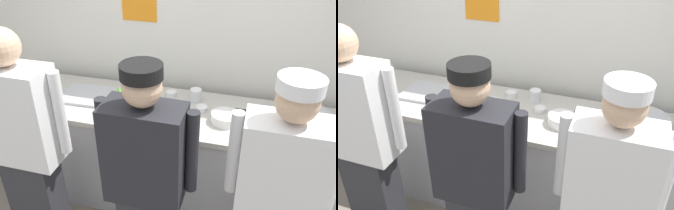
# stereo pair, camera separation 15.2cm
# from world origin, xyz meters

# --- Properties ---
(wall_back) EXTENTS (4.74, 0.11, 2.64)m
(wall_back) POSITION_xyz_m (-0.00, 0.86, 1.32)
(wall_back) COLOR silver
(wall_back) RESTS_ON ground
(prep_counter) EXTENTS (3.02, 0.71, 0.89)m
(prep_counter) POSITION_xyz_m (0.00, 0.37, 0.45)
(prep_counter) COLOR #B2B2B7
(prep_counter) RESTS_ON ground
(chef_near_left) EXTENTS (0.62, 0.24, 1.69)m
(chef_near_left) POSITION_xyz_m (-0.80, -0.35, 0.89)
(chef_near_left) COLOR #2D2D33
(chef_near_left) RESTS_ON ground
(chef_center) EXTENTS (0.58, 0.24, 1.59)m
(chef_center) POSITION_xyz_m (0.03, -0.40, 0.85)
(chef_center) COLOR #2D2D33
(chef_center) RESTS_ON ground
(chef_far_right) EXTENTS (0.58, 0.24, 1.59)m
(chef_far_right) POSITION_xyz_m (0.77, -0.35, 0.85)
(chef_far_right) COLOR #2D2D33
(chef_far_right) RESTS_ON ground
(plate_stack_front) EXTENTS (0.20, 0.20, 0.07)m
(plate_stack_front) POSITION_xyz_m (0.40, 0.30, 0.93)
(plate_stack_front) COLOR white
(plate_stack_front) RESTS_ON prep_counter
(plate_stack_rear) EXTENTS (0.22, 0.22, 0.07)m
(plate_stack_rear) POSITION_xyz_m (-0.14, 0.30, 0.93)
(plate_stack_rear) COLOR white
(plate_stack_rear) RESTS_ON prep_counter
(mixing_bowl_steel) EXTENTS (0.35, 0.35, 0.10)m
(mixing_bowl_steel) POSITION_xyz_m (0.94, 0.42, 0.94)
(mixing_bowl_steel) COLOR #B7BABF
(mixing_bowl_steel) RESTS_ON prep_counter
(sheet_tray) EXTENTS (0.46, 0.35, 0.02)m
(sheet_tray) POSITION_xyz_m (-0.72, 0.39, 0.90)
(sheet_tray) COLOR #B7BABF
(sheet_tray) RESTS_ON prep_counter
(squeeze_bottle_primary) EXTENTS (0.06, 0.06, 0.20)m
(squeeze_bottle_primary) POSITION_xyz_m (-0.39, 0.25, 0.99)
(squeeze_bottle_primary) COLOR #56A333
(squeeze_bottle_primary) RESTS_ON prep_counter
(ramekin_red_sauce) EXTENTS (0.09, 0.09, 0.04)m
(ramekin_red_sauce) POSITION_xyz_m (0.20, 0.42, 0.91)
(ramekin_red_sauce) COLOR white
(ramekin_red_sauce) RESTS_ON prep_counter
(ramekin_green_sauce) EXTENTS (0.10, 0.10, 0.04)m
(ramekin_green_sauce) POSITION_xyz_m (-1.27, 0.53, 0.91)
(ramekin_green_sauce) COLOR white
(ramekin_green_sauce) RESTS_ON prep_counter
(ramekin_yellow_sauce) EXTENTS (0.09, 0.09, 0.04)m
(ramekin_yellow_sauce) POSITION_xyz_m (-0.08, 0.57, 0.92)
(ramekin_yellow_sauce) COLOR white
(ramekin_yellow_sauce) RESTS_ON prep_counter
(deli_cup) EXTENTS (0.09, 0.09, 0.10)m
(deli_cup) POSITION_xyz_m (0.13, 0.56, 0.94)
(deli_cup) COLOR white
(deli_cup) RESTS_ON prep_counter
(chefs_knife) EXTENTS (0.27, 0.03, 0.02)m
(chefs_knife) POSITION_xyz_m (0.57, 0.49, 0.90)
(chefs_knife) COLOR #B7BABF
(chefs_knife) RESTS_ON prep_counter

